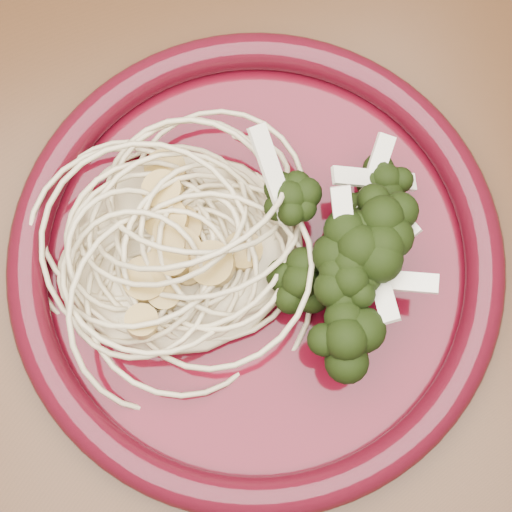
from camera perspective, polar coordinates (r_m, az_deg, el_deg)
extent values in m
plane|color=brown|center=(1.23, 2.61, -9.84)|extent=(3.50, 3.50, 0.00)
cube|color=#472814|center=(0.50, 6.29, -4.28)|extent=(1.20, 0.80, 0.04)
cylinder|color=#460611|center=(0.48, 0.00, -0.46)|extent=(0.42, 0.42, 0.01)
torus|color=#460C16|center=(0.47, 0.00, -0.16)|extent=(0.43, 0.43, 0.03)
ellipsoid|color=beige|center=(0.47, -6.14, 0.68)|extent=(0.20, 0.19, 0.04)
ellipsoid|color=black|center=(0.46, 7.68, -0.22)|extent=(0.15, 0.18, 0.06)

